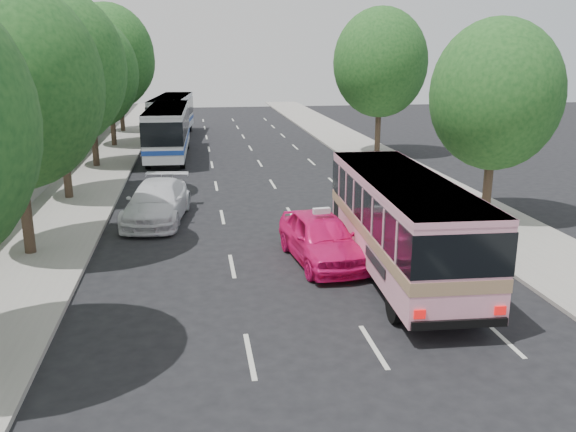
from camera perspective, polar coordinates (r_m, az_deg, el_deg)
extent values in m
plane|color=black|center=(16.21, 2.51, -9.14)|extent=(120.00, 120.00, 0.00)
cube|color=#9E998E|center=(35.52, -17.74, 3.83)|extent=(4.00, 90.00, 0.15)
cube|color=#9E998E|center=(36.92, 9.38, 4.75)|extent=(4.00, 90.00, 0.12)
cube|color=#9E998E|center=(35.70, -20.71, 4.97)|extent=(0.30, 90.00, 1.50)
cylinder|color=#38281E|center=(21.74, -23.38, 1.01)|extent=(0.36, 0.36, 3.61)
ellipsoid|color=#19471B|center=(21.21, -24.47, 11.00)|extent=(5.70, 5.70, 6.56)
sphere|color=#19471B|center=(20.79, -23.95, 14.16)|extent=(3.71, 3.71, 3.71)
cylinder|color=#38281E|center=(29.42, -20.08, 4.99)|extent=(0.36, 0.36, 3.80)
ellipsoid|color=#19471B|center=(29.03, -20.82, 12.76)|extent=(6.00, 6.00, 6.90)
sphere|color=#19471B|center=(28.65, -20.36, 15.19)|extent=(3.90, 3.90, 3.90)
cylinder|color=#38281E|center=(37.21, -17.66, 6.95)|extent=(0.36, 0.36, 3.50)
ellipsoid|color=#19471B|center=(36.90, -18.13, 12.60)|extent=(5.52, 5.52, 6.35)
sphere|color=#19471B|center=(36.53, -17.71, 14.35)|extent=(3.59, 3.59, 3.59)
cylinder|color=#38281E|center=(45.04, -16.10, 8.73)|extent=(0.36, 0.36, 3.99)
ellipsoid|color=#19471B|center=(44.80, -16.51, 14.06)|extent=(6.30, 6.30, 7.24)
sphere|color=#19471B|center=(44.45, -16.15, 15.71)|extent=(4.09, 4.09, 4.09)
cylinder|color=#38281E|center=(52.98, -15.30, 9.55)|extent=(0.36, 0.36, 3.72)
ellipsoid|color=#19471B|center=(52.77, -15.60, 13.78)|extent=(5.88, 5.88, 6.76)
sphere|color=#19471B|center=(52.42, -15.28, 15.08)|extent=(3.82, 3.82, 3.82)
cylinder|color=#38281E|center=(25.81, 18.21, 3.17)|extent=(0.36, 0.36, 3.23)
ellipsoid|color=#19471B|center=(25.36, 18.86, 10.70)|extent=(5.10, 5.10, 5.87)
sphere|color=#19471B|center=(25.24, 20.21, 12.89)|extent=(3.32, 3.31, 3.31)
cylinder|color=#38281E|center=(40.56, 8.41, 8.36)|extent=(0.36, 0.36, 3.80)
ellipsoid|color=#19471B|center=(40.28, 8.64, 14.01)|extent=(6.00, 6.00, 6.90)
sphere|color=#19471B|center=(40.11, 9.41, 15.69)|extent=(3.90, 3.90, 3.90)
cube|color=pink|center=(18.60, 10.55, -0.32)|extent=(2.81, 9.65, 2.56)
cube|color=#9E7A59|center=(18.68, 10.51, -1.19)|extent=(2.85, 9.67, 0.33)
cube|color=black|center=(18.48, 10.62, 1.08)|extent=(2.86, 9.68, 1.05)
cube|color=pink|center=(18.32, 10.74, 3.31)|extent=(2.83, 9.67, 0.15)
cylinder|color=black|center=(21.37, 5.51, -1.65)|extent=(0.33, 1.01, 0.99)
cylinder|color=black|center=(21.88, 10.87, -1.45)|extent=(0.33, 1.01, 0.99)
cylinder|color=black|center=(15.79, 10.05, -8.09)|extent=(0.33, 1.01, 0.99)
cylinder|color=black|center=(16.49, 17.10, -7.53)|extent=(0.33, 1.01, 0.99)
imported|color=#F2156F|center=(19.76, 3.11, -2.05)|extent=(2.43, 4.97, 1.63)
imported|color=white|center=(25.07, -12.14, 1.30)|extent=(2.90, 5.64, 1.57)
cube|color=silver|center=(39.72, -11.16, 8.02)|extent=(2.60, 10.79, 2.73)
cube|color=black|center=(39.68, -11.18, 8.50)|extent=(2.65, 10.82, 1.34)
cube|color=navy|center=(39.81, -11.11, 7.03)|extent=(2.64, 10.81, 0.27)
cube|color=silver|center=(39.58, -11.26, 9.89)|extent=(2.62, 10.81, 0.13)
cylinder|color=black|center=(43.33, -12.10, 6.74)|extent=(0.32, 0.99, 0.98)
cylinder|color=black|center=(43.21, -9.46, 6.85)|extent=(0.32, 0.99, 0.98)
cylinder|color=black|center=(36.30, -12.98, 5.07)|extent=(0.32, 0.99, 0.98)
cylinder|color=black|center=(36.15, -9.85, 5.20)|extent=(0.32, 0.99, 0.98)
cube|color=silver|center=(49.14, -10.80, 9.36)|extent=(3.30, 10.76, 2.69)
cube|color=black|center=(49.11, -10.81, 9.75)|extent=(3.35, 10.80, 1.32)
cube|color=navy|center=(49.21, -10.76, 8.57)|extent=(3.34, 10.79, 0.26)
cube|color=silver|center=(49.03, -10.87, 10.86)|extent=(3.32, 10.78, 0.12)
cylinder|color=black|center=(52.72, -11.32, 8.25)|extent=(0.38, 0.99, 0.97)
cylinder|color=black|center=(52.48, -9.19, 8.32)|extent=(0.38, 0.99, 0.97)
cylinder|color=black|center=(45.80, -12.52, 7.16)|extent=(0.38, 0.99, 0.97)
cylinder|color=black|center=(45.52, -10.08, 7.24)|extent=(0.38, 0.99, 0.97)
cube|color=silver|center=(19.50, 3.15, 0.49)|extent=(0.57, 0.24, 0.18)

